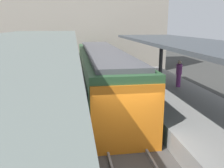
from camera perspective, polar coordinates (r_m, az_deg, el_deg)
The scene contains 10 objects.
ground_plane at distance 8.83m, azimuth 4.45°, elevation -19.11°, with size 80.00×80.00×0.00m, color #383835.
platform_left at distance 8.62m, azimuth -22.17°, elevation -17.19°, with size 4.40×28.00×1.00m, color gray.
track_ballast at distance 8.78m, azimuth 4.46°, elevation -18.57°, with size 3.20×28.00×0.20m, color #423F3D.
rail_near_side at distance 8.57m, azimuth -0.45°, elevation -18.06°, with size 0.08×28.00×0.14m, color slate.
rail_far_side at distance 8.86m, azimuth 9.23°, elevation -17.08°, with size 0.08×28.00×0.14m, color slate.
commuter_train at distance 15.48m, azimuth -2.11°, elevation 2.47°, with size 2.78×14.73×3.10m.
canopy_left at distance 8.84m, azimuth -22.39°, elevation 9.21°, with size 4.18×21.00×3.36m.
canopy_right at distance 10.28m, azimuth 24.27°, elevation 7.73°, with size 4.18×21.00×3.03m.
passenger_near_bench at distance 15.50m, azimuth 15.71°, elevation 2.49°, with size 0.36×0.36×1.67m.
station_building_backdrop at distance 27.20m, azimuth -7.89°, elevation 15.30°, with size 18.00×6.00×11.00m, color #A89E8E.
Camera 1 is at (-1.78, -7.18, 4.82)m, focal length 38.20 mm.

